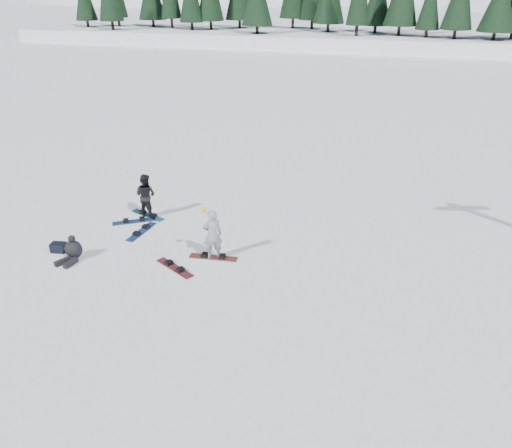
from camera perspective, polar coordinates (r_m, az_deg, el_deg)
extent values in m
plane|color=white|center=(14.66, -5.10, -5.75)|extent=(420.00, 420.00, 0.00)
cube|color=white|center=(67.28, 12.26, 18.38)|extent=(90.00, 14.00, 5.00)
ellipsoid|color=white|center=(197.43, -7.06, 20.03)|extent=(143.00, 110.00, 49.50)
ellipsoid|color=white|center=(213.29, 20.88, 18.80)|extent=(182.00, 140.00, 53.20)
ellipsoid|color=white|center=(265.47, -18.61, 20.41)|extent=(169.00, 130.00, 52.00)
cone|color=black|center=(67.22, 8.58, 24.01)|extent=(3.20, 3.20, 7.50)
cone|color=black|center=(66.87, 11.40, 23.80)|extent=(3.20, 3.20, 7.50)
cone|color=black|center=(66.67, 14.22, 23.54)|extent=(3.20, 3.20, 7.50)
cone|color=black|center=(66.60, 17.05, 23.22)|extent=(3.20, 3.20, 7.50)
cone|color=black|center=(66.66, 19.86, 22.86)|extent=(3.20, 3.20, 7.50)
cone|color=black|center=(66.87, 22.65, 22.44)|extent=(3.20, 3.20, 7.50)
cone|color=black|center=(67.21, 25.39, 21.98)|extent=(3.20, 3.20, 7.50)
imported|color=#96969B|center=(15.08, -5.01, -1.21)|extent=(0.71, 0.64, 1.62)
sphere|color=yellow|center=(14.67, -6.03, 1.67)|extent=(0.18, 0.18, 0.18)
imported|color=black|center=(18.21, -12.49, 3.22)|extent=(0.85, 0.71, 1.60)
ellipsoid|color=black|center=(16.27, -20.14, -2.71)|extent=(0.66, 0.61, 0.58)
sphere|color=black|center=(16.11, -20.33, -1.59)|extent=(0.22, 0.22, 0.22)
cube|color=black|center=(16.02, -20.42, -4.18)|extent=(0.22, 0.52, 0.15)
cube|color=black|center=(16.17, -21.22, -4.03)|extent=(0.35, 0.52, 0.15)
cube|color=black|center=(16.87, -21.64, -2.50)|extent=(0.49, 0.37, 0.30)
cube|color=brown|center=(15.47, -4.89, -3.82)|extent=(1.52, 0.42, 0.03)
cube|color=#176883|center=(18.52, -12.26, 0.99)|extent=(1.50, 0.80, 0.03)
cube|color=navy|center=(17.37, -12.96, -0.85)|extent=(0.42, 1.52, 0.03)
cube|color=maroon|center=(15.07, -9.27, -4.98)|extent=(1.45, 0.98, 0.03)
cube|color=navy|center=(18.16, -13.75, 0.29)|extent=(1.42, 1.03, 0.03)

